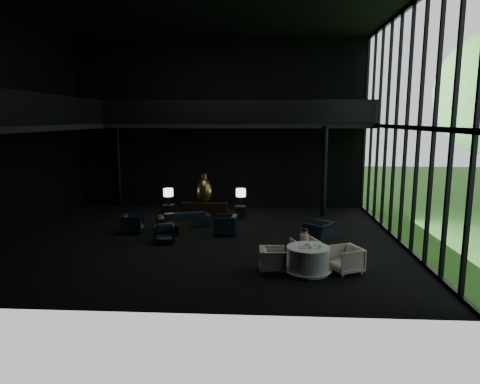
# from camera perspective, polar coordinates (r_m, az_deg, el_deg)

# --- Properties ---
(floor) EXTENTS (14.00, 12.00, 0.02)m
(floor) POSITION_cam_1_polar(r_m,az_deg,el_deg) (15.60, -4.91, -6.24)
(floor) COLOR black
(floor) RESTS_ON ground
(ceiling) EXTENTS (14.00, 12.00, 0.02)m
(ceiling) POSITION_cam_1_polar(r_m,az_deg,el_deg) (15.45, -5.37, 23.61)
(ceiling) COLOR black
(ceiling) RESTS_ON ground
(wall_back) EXTENTS (14.00, 0.04, 8.00)m
(wall_back) POSITION_cam_1_polar(r_m,az_deg,el_deg) (20.95, -2.70, 8.94)
(wall_back) COLOR black
(wall_back) RESTS_ON ground
(wall_front) EXTENTS (14.00, 0.04, 8.00)m
(wall_front) POSITION_cam_1_polar(r_m,az_deg,el_deg) (9.11, -10.70, 7.80)
(wall_front) COLOR black
(wall_front) RESTS_ON ground
(wall_left) EXTENTS (0.04, 12.00, 8.00)m
(wall_left) POSITION_cam_1_polar(r_m,az_deg,el_deg) (17.46, -28.72, 7.62)
(wall_left) COLOR black
(wall_left) RESTS_ON ground
(curtain_wall) EXTENTS (0.20, 12.00, 8.00)m
(curtain_wall) POSITION_cam_1_polar(r_m,az_deg,el_deg) (15.58, 21.33, 8.03)
(curtain_wall) COLOR black
(curtain_wall) RESTS_ON ground
(mezzanine_left) EXTENTS (2.00, 12.00, 0.25)m
(mezzanine_left) POSITION_cam_1_polar(r_m,az_deg,el_deg) (16.95, -25.82, 7.82)
(mezzanine_left) COLOR black
(mezzanine_left) RESTS_ON wall_left
(mezzanine_back) EXTENTS (12.00, 2.00, 0.25)m
(mezzanine_back) POSITION_cam_1_polar(r_m,az_deg,el_deg) (19.88, -0.11, 8.91)
(mezzanine_back) COLOR black
(mezzanine_back) RESTS_ON wall_back
(railing_left) EXTENTS (0.06, 12.00, 1.00)m
(railing_left) POSITION_cam_1_polar(r_m,az_deg,el_deg) (16.49, -22.90, 10.08)
(railing_left) COLOR black
(railing_left) RESTS_ON mezzanine_left
(railing_back) EXTENTS (12.00, 0.06, 1.00)m
(railing_back) POSITION_cam_1_polar(r_m,az_deg,el_deg) (18.88, -0.29, 10.69)
(railing_back) COLOR black
(railing_back) RESTS_ON mezzanine_back
(column_nw) EXTENTS (0.24, 0.24, 4.00)m
(column_nw) POSITION_cam_1_polar(r_m,az_deg,el_deg) (21.88, -15.90, 3.36)
(column_nw) COLOR black
(column_nw) RESTS_ON floor
(column_ne) EXTENTS (0.24, 0.24, 4.00)m
(column_ne) POSITION_cam_1_polar(r_m,az_deg,el_deg) (19.15, 11.15, 2.70)
(column_ne) COLOR black
(column_ne) RESTS_ON floor
(console) EXTENTS (2.04, 0.46, 0.65)m
(console) POSITION_cam_1_polar(r_m,az_deg,el_deg) (18.92, -4.77, -2.39)
(console) COLOR black
(console) RESTS_ON floor
(bronze_urn) EXTENTS (0.67, 0.67, 1.25)m
(bronze_urn) POSITION_cam_1_polar(r_m,az_deg,el_deg) (18.87, -4.76, 0.24)
(bronze_urn) COLOR #AF692D
(bronze_urn) RESTS_ON console
(side_table_left) EXTENTS (0.50, 0.50, 0.55)m
(side_table_left) POSITION_cam_1_polar(r_m,az_deg,el_deg) (19.22, -9.50, -2.45)
(side_table_left) COLOR black
(side_table_left) RESTS_ON floor
(table_lamp_left) EXTENTS (0.42, 0.42, 0.70)m
(table_lamp_left) POSITION_cam_1_polar(r_m,az_deg,el_deg) (19.11, -9.54, -0.15)
(table_lamp_left) COLOR black
(table_lamp_left) RESTS_ON side_table_left
(side_table_right) EXTENTS (0.48, 0.48, 0.52)m
(side_table_right) POSITION_cam_1_polar(r_m,az_deg,el_deg) (18.77, 0.07, -2.64)
(side_table_right) COLOR black
(side_table_right) RESTS_ON floor
(table_lamp_right) EXTENTS (0.43, 0.43, 0.71)m
(table_lamp_right) POSITION_cam_1_polar(r_m,az_deg,el_deg) (18.88, 0.12, -0.18)
(table_lamp_right) COLOR black
(table_lamp_right) RESTS_ON side_table_right
(sofa) EXTENTS (2.28, 1.32, 0.86)m
(sofa) POSITION_cam_1_polar(r_m,az_deg,el_deg) (17.46, -7.50, -3.11)
(sofa) COLOR black
(sofa) RESTS_ON floor
(lounge_armchair_west) EXTENTS (0.79, 0.84, 0.79)m
(lounge_armchair_west) POSITION_cam_1_polar(r_m,az_deg,el_deg) (16.77, -14.13, -3.98)
(lounge_armchair_west) COLOR black
(lounge_armchair_west) RESTS_ON floor
(lounge_armchair_east) EXTENTS (0.82, 0.87, 0.86)m
(lounge_armchair_east) POSITION_cam_1_polar(r_m,az_deg,el_deg) (16.01, -1.96, -4.20)
(lounge_armchair_east) COLOR black
(lounge_armchair_east) RESTS_ON floor
(lounge_armchair_south) EXTENTS (0.75, 0.72, 0.64)m
(lounge_armchair_south) POSITION_cam_1_polar(r_m,az_deg,el_deg) (15.22, -10.06, -5.51)
(lounge_armchair_south) COLOR black
(lounge_armchair_south) RESTS_ON floor
(window_armchair) EXTENTS (0.94, 1.00, 0.73)m
(window_armchair) POSITION_cam_1_polar(r_m,az_deg,el_deg) (15.69, 10.49, -4.89)
(window_armchair) COLOR black
(window_armchair) RESTS_ON floor
(coffee_table) EXTENTS (1.09, 1.09, 0.38)m
(coffee_table) POSITION_cam_1_polar(r_m,az_deg,el_deg) (16.51, -8.67, -4.74)
(coffee_table) COLOR black
(coffee_table) RESTS_ON floor
(dining_table) EXTENTS (1.36, 1.36, 0.75)m
(dining_table) POSITION_cam_1_polar(r_m,az_deg,el_deg) (12.32, 9.03, -9.12)
(dining_table) COLOR white
(dining_table) RESTS_ON floor
(dining_chair_north) EXTENTS (0.90, 0.87, 0.73)m
(dining_chair_north) POSITION_cam_1_polar(r_m,az_deg,el_deg) (13.28, 8.67, -7.54)
(dining_chair_north) COLOR beige
(dining_chair_north) RESTS_ON floor
(dining_chair_east) EXTENTS (1.04, 1.07, 0.85)m
(dining_chair_east) POSITION_cam_1_polar(r_m,az_deg,el_deg) (12.53, 13.92, -8.49)
(dining_chair_east) COLOR silver
(dining_chair_east) RESTS_ON floor
(dining_chair_west) EXTENTS (0.70, 0.75, 0.73)m
(dining_chair_west) POSITION_cam_1_polar(r_m,az_deg,el_deg) (12.30, 4.40, -8.87)
(dining_chair_west) COLOR silver
(dining_chair_west) RESTS_ON floor
(child) EXTENTS (0.28, 0.28, 0.59)m
(child) POSITION_cam_1_polar(r_m,az_deg,el_deg) (13.13, 8.61, -6.02)
(child) COLOR #E8A6C7
(child) RESTS_ON dining_chair_north
(plate_a) EXTENTS (0.28, 0.28, 0.02)m
(plate_a) POSITION_cam_1_polar(r_m,az_deg,el_deg) (12.10, 8.37, -7.31)
(plate_a) COLOR white
(plate_a) RESTS_ON dining_table
(plate_b) EXTENTS (0.23, 0.23, 0.01)m
(plate_b) POSITION_cam_1_polar(r_m,az_deg,el_deg) (12.39, 10.16, -6.96)
(plate_b) COLOR white
(plate_b) RESTS_ON dining_table
(saucer) EXTENTS (0.18, 0.18, 0.01)m
(saucer) POSITION_cam_1_polar(r_m,az_deg,el_deg) (12.08, 10.40, -7.40)
(saucer) COLOR white
(saucer) RESTS_ON dining_table
(coffee_cup) EXTENTS (0.09, 0.09, 0.06)m
(coffee_cup) POSITION_cam_1_polar(r_m,az_deg,el_deg) (12.19, 10.61, -7.07)
(coffee_cup) COLOR white
(coffee_cup) RESTS_ON saucer
(cereal_bowl) EXTENTS (0.15, 0.15, 0.07)m
(cereal_bowl) POSITION_cam_1_polar(r_m,az_deg,el_deg) (12.32, 8.97, -6.87)
(cereal_bowl) COLOR white
(cereal_bowl) RESTS_ON dining_table
(cream_pot) EXTENTS (0.08, 0.08, 0.08)m
(cream_pot) POSITION_cam_1_polar(r_m,az_deg,el_deg) (12.00, 9.30, -7.33)
(cream_pot) COLOR #99999E
(cream_pot) RESTS_ON dining_table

